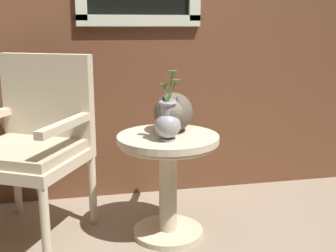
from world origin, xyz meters
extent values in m
plane|color=gray|center=(0.00, 0.00, 0.00)|extent=(6.00, 6.00, 0.00)
cube|color=beige|center=(0.12, 0.69, 1.16)|extent=(0.78, 0.03, 0.07)
cylinder|color=beige|center=(0.17, 0.08, 0.01)|extent=(0.38, 0.38, 0.03)
cylinder|color=beige|center=(0.17, 0.08, 0.28)|extent=(0.10, 0.10, 0.50)
cylinder|color=beige|center=(0.17, 0.08, 0.55)|extent=(0.54, 0.54, 0.03)
torus|color=beige|center=(0.17, 0.08, 0.52)|extent=(0.52, 0.52, 0.02)
cylinder|color=beige|center=(-0.46, -0.13, 0.20)|extent=(0.04, 0.04, 0.41)
cylinder|color=beige|center=(-0.67, 0.54, 0.20)|extent=(0.04, 0.04, 0.41)
cylinder|color=beige|center=(-0.22, 0.30, 0.20)|extent=(0.04, 0.04, 0.41)
cube|color=beige|center=(-0.56, 0.21, 0.44)|extent=(0.74, 0.73, 0.06)
cube|color=#BBA98B|center=(-0.56, 0.21, 0.49)|extent=(0.68, 0.68, 0.05)
cube|color=beige|center=(-0.45, 0.42, 0.72)|extent=(0.51, 0.31, 0.51)
cube|color=beige|center=(-0.34, 0.09, 0.65)|extent=(0.28, 0.46, 0.04)
ellipsoid|color=brown|center=(0.22, 0.17, 0.67)|extent=(0.28, 0.31, 0.21)
sphere|color=#76695D|center=(0.17, 0.01, 0.71)|extent=(0.13, 0.13, 0.13)
cone|color=brown|center=(0.13, 0.02, 0.77)|extent=(0.04, 0.04, 0.05)
cone|color=brown|center=(0.20, 0.00, 0.77)|extent=(0.04, 0.04, 0.05)
cylinder|color=brown|center=(0.28, 0.35, 0.61)|extent=(0.12, 0.24, 0.05)
cylinder|color=#99999E|center=(0.15, -0.01, 0.57)|extent=(0.08, 0.08, 0.01)
ellipsoid|color=#99999E|center=(0.15, -0.01, 0.64)|extent=(0.13, 0.13, 0.13)
cylinder|color=#99999E|center=(0.15, -0.01, 0.72)|extent=(0.07, 0.07, 0.06)
torus|color=#99999E|center=(0.15, -0.01, 0.76)|extent=(0.09, 0.09, 0.02)
cylinder|color=#387533|center=(0.17, -0.01, 0.81)|extent=(0.05, 0.01, 0.11)
cone|color=#387533|center=(0.19, -0.01, 0.86)|extent=(0.04, 0.04, 0.02)
cylinder|color=#387533|center=(0.14, 0.00, 0.80)|extent=(0.02, 0.04, 0.08)
cone|color=#387533|center=(0.14, 0.02, 0.84)|extent=(0.04, 0.04, 0.02)
cylinder|color=#387533|center=(0.16, -0.01, 0.83)|extent=(0.03, 0.01, 0.15)
cone|color=#387533|center=(0.17, -0.01, 0.90)|extent=(0.04, 0.04, 0.02)
camera|label=1|loc=(-0.27, -2.02, 1.12)|focal=45.32mm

